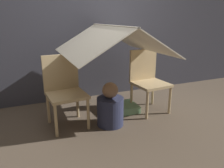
{
  "coord_description": "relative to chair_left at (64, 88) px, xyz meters",
  "views": [
    {
      "loc": [
        -1.03,
        -2.26,
        1.29
      ],
      "look_at": [
        0.0,
        0.21,
        0.47
      ],
      "focal_mm": 35.0,
      "sensor_mm": 36.0,
      "label": 1
    }
  ],
  "objects": [
    {
      "name": "chair_left",
      "position": [
        0.0,
        0.0,
        0.0
      ],
      "size": [
        0.48,
        0.48,
        0.86
      ],
      "rotation": [
        0.0,
        0.0,
        0.09
      ],
      "color": "#D1B27F",
      "rests_on": "ground_plane"
    },
    {
      "name": "wall_back",
      "position": [
        0.59,
        0.87,
        0.78
      ],
      "size": [
        7.0,
        0.05,
        2.5
      ],
      "color": "#3D3D47",
      "rests_on": "ground_plane"
    },
    {
      "name": "floor_cushion",
      "position": [
        0.8,
        0.06,
        -0.42
      ],
      "size": [
        0.44,
        0.35,
        0.1
      ],
      "color": "#7FB27F",
      "rests_on": "ground_plane"
    },
    {
      "name": "chair_right",
      "position": [
        1.17,
        0.0,
        0.0
      ],
      "size": [
        0.47,
        0.47,
        0.86
      ],
      "rotation": [
        0.0,
        0.0,
        0.08
      ],
      "color": "#D1B27F",
      "rests_on": "ground_plane"
    },
    {
      "name": "ground_plane",
      "position": [
        0.59,
        -0.29,
        -0.47
      ],
      "size": [
        8.8,
        8.8,
        0.0
      ],
      "primitive_type": "plane",
      "color": "brown"
    },
    {
      "name": "person_front",
      "position": [
        0.5,
        -0.25,
        -0.25
      ],
      "size": [
        0.33,
        0.33,
        0.55
      ],
      "color": "#2D3351",
      "rests_on": "ground_plane"
    },
    {
      "name": "sheet_canopy",
      "position": [
        0.59,
        -0.08,
        0.57
      ],
      "size": [
        1.18,
        1.29,
        0.35
      ],
      "color": "silver"
    }
  ]
}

